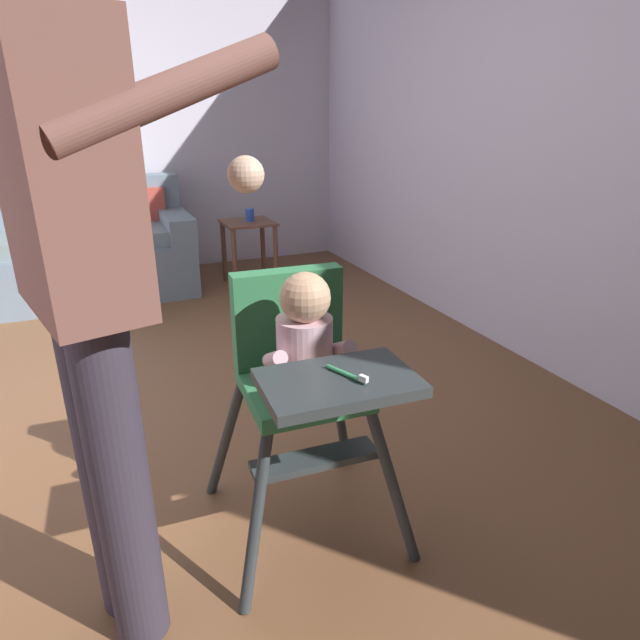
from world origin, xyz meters
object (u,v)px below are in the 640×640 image
high_chair (303,361)px  wall_clock (16,23)px  adult_standing (86,293)px  side_table (249,238)px  sippy_cup (250,215)px  couch (66,253)px

high_chair → wall_clock: 3.85m
adult_standing → side_table: adult_standing is taller
wall_clock → high_chair: bearing=-76.9°
high_chair → adult_standing: adult_standing is taller
adult_standing → sippy_cup: (1.22, 2.92, -0.40)m
high_chair → sippy_cup: size_ratio=9.24×
couch → adult_standing: (0.17, -3.19, 0.64)m
adult_standing → side_table: bearing=53.5°
couch → side_table: 1.39m
side_table → wall_clock: 2.25m
couch → sippy_cup: couch is taller
high_chair → side_table: bearing=170.3°
side_table → wall_clock: (-1.45, 0.74, 1.56)m
side_table → sippy_cup: size_ratio=5.20×
couch → sippy_cup: 1.43m
high_chair → wall_clock: bearing=-163.9°
high_chair → sippy_cup: (0.65, 2.78, -0.06)m
sippy_cup → wall_clock: wall_clock is taller
side_table → sippy_cup: bearing=0.0°
adult_standing → wall_clock: size_ratio=6.45×
side_table → couch: bearing=168.9°
sippy_cup → wall_clock: 2.14m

